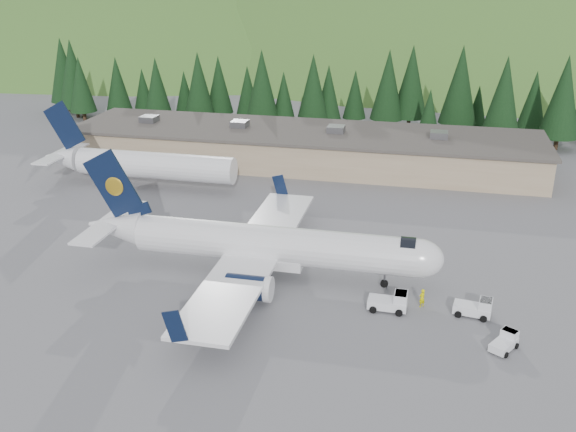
{
  "coord_description": "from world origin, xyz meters",
  "views": [
    {
      "loc": [
        13.98,
        -54.79,
        28.66
      ],
      "look_at": [
        0.0,
        6.0,
        4.0
      ],
      "focal_mm": 40.0,
      "sensor_mm": 36.0,
      "label": 1
    }
  ],
  "objects_px": {
    "airliner": "(264,245)",
    "second_airliner": "(136,163)",
    "baggage_tug_a": "(391,302)",
    "ramp_worker": "(422,298)",
    "terminal_building": "(303,147)",
    "baggage_tug_c": "(505,342)",
    "baggage_tug_b": "(476,308)"
  },
  "relations": [
    {
      "from": "airliner",
      "to": "terminal_building",
      "type": "height_order",
      "value": "airliner"
    },
    {
      "from": "baggage_tug_a",
      "to": "baggage_tug_b",
      "type": "bearing_deg",
      "value": 6.67
    },
    {
      "from": "baggage_tug_a",
      "to": "terminal_building",
      "type": "distance_m",
      "value": 45.44
    },
    {
      "from": "baggage_tug_a",
      "to": "terminal_building",
      "type": "height_order",
      "value": "terminal_building"
    },
    {
      "from": "airliner",
      "to": "baggage_tug_b",
      "type": "bearing_deg",
      "value": -10.09
    },
    {
      "from": "terminal_building",
      "to": "ramp_worker",
      "type": "height_order",
      "value": "terminal_building"
    },
    {
      "from": "terminal_building",
      "to": "second_airliner",
      "type": "bearing_deg",
      "value": -141.22
    },
    {
      "from": "baggage_tug_a",
      "to": "airliner",
      "type": "bearing_deg",
      "value": 163.09
    },
    {
      "from": "airliner",
      "to": "terminal_building",
      "type": "distance_m",
      "value": 38.21
    },
    {
      "from": "airliner",
      "to": "second_airliner",
      "type": "xyz_separation_m",
      "value": [
        -23.88,
        22.0,
        0.16
      ]
    },
    {
      "from": "baggage_tug_a",
      "to": "baggage_tug_c",
      "type": "relative_size",
      "value": 1.17
    },
    {
      "from": "airliner",
      "to": "baggage_tug_c",
      "type": "bearing_deg",
      "value": -20.69
    },
    {
      "from": "airliner",
      "to": "second_airliner",
      "type": "height_order",
      "value": "airliner"
    },
    {
      "from": "airliner",
      "to": "baggage_tug_c",
      "type": "xyz_separation_m",
      "value": [
        22.08,
        -8.32,
        -2.53
      ]
    },
    {
      "from": "ramp_worker",
      "to": "airliner",
      "type": "bearing_deg",
      "value": -55.93
    },
    {
      "from": "baggage_tug_a",
      "to": "baggage_tug_c",
      "type": "bearing_deg",
      "value": -22.31
    },
    {
      "from": "baggage_tug_a",
      "to": "ramp_worker",
      "type": "xyz_separation_m",
      "value": [
        2.63,
        1.22,
        0.06
      ]
    },
    {
      "from": "baggage_tug_b",
      "to": "ramp_worker",
      "type": "distance_m",
      "value": 4.67
    },
    {
      "from": "airliner",
      "to": "baggage_tug_a",
      "type": "relative_size",
      "value": 10.33
    },
    {
      "from": "baggage_tug_c",
      "to": "terminal_building",
      "type": "distance_m",
      "value": 53.18
    },
    {
      "from": "baggage_tug_c",
      "to": "ramp_worker",
      "type": "xyz_separation_m",
      "value": [
        -6.71,
        5.32,
        0.24
      ]
    },
    {
      "from": "baggage_tug_b",
      "to": "airliner",
      "type": "bearing_deg",
      "value": 178.17
    },
    {
      "from": "airliner",
      "to": "baggage_tug_c",
      "type": "height_order",
      "value": "airliner"
    },
    {
      "from": "airliner",
      "to": "baggage_tug_c",
      "type": "distance_m",
      "value": 23.73
    },
    {
      "from": "terminal_building",
      "to": "ramp_worker",
      "type": "bearing_deg",
      "value": -64.74
    },
    {
      "from": "baggage_tug_b",
      "to": "ramp_worker",
      "type": "xyz_separation_m",
      "value": [
        -4.64,
        0.55,
        0.11
      ]
    },
    {
      "from": "baggage_tug_a",
      "to": "baggage_tug_b",
      "type": "relative_size",
      "value": 1.02
    },
    {
      "from": "second_airliner",
      "to": "terminal_building",
      "type": "distance_m",
      "value": 25.55
    },
    {
      "from": "airliner",
      "to": "baggage_tug_b",
      "type": "distance_m",
      "value": 20.47
    },
    {
      "from": "baggage_tug_a",
      "to": "ramp_worker",
      "type": "height_order",
      "value": "baggage_tug_a"
    },
    {
      "from": "airliner",
      "to": "baggage_tug_a",
      "type": "bearing_deg",
      "value": -18.36
    },
    {
      "from": "ramp_worker",
      "to": "terminal_building",
      "type": "bearing_deg",
      "value": -109.66
    }
  ]
}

